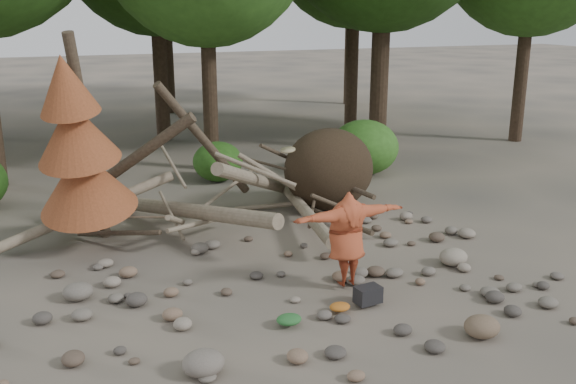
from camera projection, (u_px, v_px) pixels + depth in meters
name	position (u px, v px, depth m)	size (l,w,h in m)	color
ground	(296.00, 296.00, 10.91)	(120.00, 120.00, 0.00)	#514C44
deadfall_pile	(308.00, 174.00, 15.14)	(8.55, 5.24, 3.30)	#332619
dead_conifer	(79.00, 150.00, 12.24)	(2.06, 2.16, 4.35)	#4C3F30
bush_mid	(218.00, 162.00, 18.01)	(1.40, 1.40, 1.12)	#2D611C
bush_right	(364.00, 147.00, 18.70)	(2.00, 2.00, 1.60)	#387323
frisbee_thrower	(347.00, 238.00, 10.98)	(2.18, 0.66, 2.47)	#AF4627
backpack	(368.00, 298.00, 10.53)	(0.42, 0.28, 0.28)	black
cloth_green	(289.00, 322.00, 9.85)	(0.40, 0.33, 0.15)	#255E2A
cloth_orange	(340.00, 310.00, 10.29)	(0.34, 0.28, 0.12)	#A55B1C
boulder_front_left	(203.00, 363.00, 8.55)	(0.57, 0.52, 0.34)	#70675D
boulder_front_right	(482.00, 327.00, 9.53)	(0.55, 0.49, 0.33)	brown
boulder_mid_right	(453.00, 257.00, 12.19)	(0.55, 0.49, 0.33)	gray
boulder_mid_left	(78.00, 291.00, 10.74)	(0.50, 0.45, 0.30)	#696259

